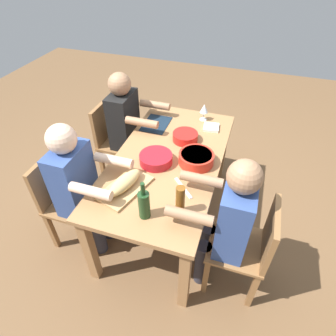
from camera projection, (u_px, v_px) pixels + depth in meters
name	position (u px, v px, depth m)	size (l,w,h in m)	color
ground_plane	(168.00, 216.00, 2.79)	(8.00, 8.00, 0.00)	brown
dining_table	(168.00, 166.00, 2.37)	(1.64, 0.85, 0.74)	#9E7044
chair_near_left	(250.00, 245.00, 1.98)	(0.40, 0.40, 0.85)	olive
diner_near_left	(228.00, 219.00, 1.88)	(0.41, 0.53, 1.20)	#2D2D38
chair_far_left	(65.00, 197.00, 2.33)	(0.40, 0.40, 0.85)	olive
diner_far_left	(79.00, 183.00, 2.14)	(0.41, 0.53, 1.20)	#2D2D38
chair_far_right	(114.00, 138.00, 2.97)	(0.40, 0.40, 0.85)	olive
diner_far_right	(128.00, 123.00, 2.79)	(0.41, 0.53, 1.20)	#2D2D38
serving_bowl_fruit	(196.00, 158.00, 2.22)	(0.28, 0.28, 0.09)	red
serving_bowl_greens	(156.00, 158.00, 2.23)	(0.26, 0.26, 0.08)	#B21923
serving_bowl_pasta	(185.00, 136.00, 2.47)	(0.22, 0.22, 0.07)	red
cutting_board	(125.00, 188.00, 2.03)	(0.40, 0.22, 0.02)	tan
bread_loaf	(125.00, 183.00, 1.99)	(0.32, 0.11, 0.09)	tan
wine_bottle	(144.00, 204.00, 1.78)	(0.08, 0.08, 0.29)	#193819
beer_bottle	(180.00, 200.00, 1.80)	(0.06, 0.06, 0.22)	brown
wine_glass	(204.00, 109.00, 2.68)	(0.08, 0.08, 0.17)	silver
placemat_far_right	(156.00, 124.00, 2.69)	(0.32, 0.23, 0.01)	#142333
carving_knife	(183.00, 188.00, 2.04)	(0.23, 0.02, 0.01)	silver
napkin_stack	(211.00, 127.00, 2.63)	(0.14, 0.14, 0.02)	white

